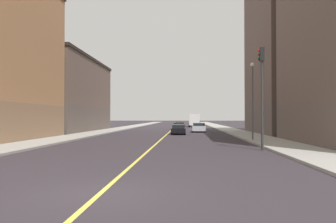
{
  "coord_description": "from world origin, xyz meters",
  "views": [
    {
      "loc": [
        2.42,
        -9.36,
        2.16
      ],
      "look_at": [
        -0.01,
        35.27,
        2.93
      ],
      "focal_mm": 35.55,
      "sensor_mm": 36.0,
      "label": 1
    }
  ],
  "objects": [
    {
      "name": "box_truck",
      "position": [
        4.17,
        64.7,
        1.53
      ],
      "size": [
        2.31,
        7.3,
        2.84
      ],
      "color": "beige",
      "rests_on": "ground"
    },
    {
      "name": "sidewalk_right",
      "position": [
        -9.58,
        49.0,
        0.07
      ],
      "size": [
        3.61,
        168.0,
        0.15
      ],
      "primitive_type": "cube",
      "color": "#9E9B93",
      "rests_on": "ground"
    },
    {
      "name": "building_left_mid",
      "position": [
        15.69,
        34.05,
        10.4
      ],
      "size": [
        8.9,
        16.43,
        20.78
      ],
      "color": "brown",
      "rests_on": "ground"
    },
    {
      "name": "sidewalk_left",
      "position": [
        9.58,
        49.0,
        0.07
      ],
      "size": [
        3.61,
        168.0,
        0.15
      ],
      "primitive_type": "cube",
      "color": "#9E9B93",
      "rests_on": "ground"
    },
    {
      "name": "street_lamp_left_near",
      "position": [
        8.38,
        20.79,
        4.36
      ],
      "size": [
        0.36,
        0.36,
        6.93
      ],
      "color": "#4C4C51",
      "rests_on": "ground"
    },
    {
      "name": "traffic_light_left_near",
      "position": [
        7.36,
        12.59,
        4.29
      ],
      "size": [
        0.4,
        0.32,
        6.72
      ],
      "color": "#2D2D2D",
      "rests_on": "ground"
    },
    {
      "name": "lane_center_stripe",
      "position": [
        0.0,
        49.0,
        0.01
      ],
      "size": [
        0.16,
        154.0,
        0.01
      ],
      "primitive_type": "cube",
      "color": "#E5D14C",
      "rests_on": "ground"
    },
    {
      "name": "car_maroon",
      "position": [
        1.22,
        56.7,
        0.63
      ],
      "size": [
        2.01,
        4.33,
        1.26
      ],
      "color": "maroon",
      "rests_on": "ground"
    },
    {
      "name": "ground_plane",
      "position": [
        0.0,
        0.0,
        0.0
      ],
      "size": [
        400.0,
        400.0,
        0.0
      ],
      "primitive_type": "plane",
      "color": "#302930",
      "rests_on": "ground"
    },
    {
      "name": "building_right_midblock",
      "position": [
        -15.69,
        39.65,
        5.5
      ],
      "size": [
        8.9,
        22.1,
        10.97
      ],
      "color": "brown",
      "rests_on": "ground"
    },
    {
      "name": "car_black",
      "position": [
        1.47,
        32.68,
        0.61
      ],
      "size": [
        1.84,
        4.44,
        1.21
      ],
      "color": "black",
      "rests_on": "ground"
    },
    {
      "name": "car_orange",
      "position": [
        1.19,
        44.08,
        0.62
      ],
      "size": [
        1.93,
        4.42,
        1.26
      ],
      "color": "orange",
      "rests_on": "ground"
    },
    {
      "name": "car_silver",
      "position": [
        4.28,
        39.01,
        0.65
      ],
      "size": [
        2.03,
        4.45,
        1.32
      ],
      "color": "silver",
      "rests_on": "ground"
    }
  ]
}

